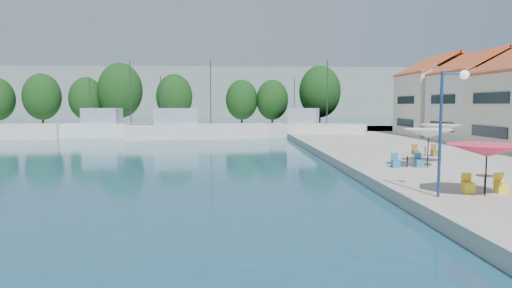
{
  "coord_description": "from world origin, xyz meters",
  "views": [
    {
      "loc": [
        -0.98,
        -2.7,
        4.31
      ],
      "look_at": [
        0.48,
        26.0,
        1.8
      ],
      "focal_mm": 32.0,
      "sensor_mm": 36.0,
      "label": 1
    }
  ],
  "objects": [
    {
      "name": "tree_04",
      "position": [
        -18.49,
        69.75,
        6.45
      ],
      "size": [
        6.85,
        6.85,
        10.14
      ],
      "color": "#3F2B19",
      "rests_on": "quay_far"
    },
    {
      "name": "building_06",
      "position": [
        24.0,
        51.0,
        5.5
      ],
      "size": [
        9.0,
        8.8,
        10.2
      ],
      "color": "beige",
      "rests_on": "quay_right"
    },
    {
      "name": "quay_far",
      "position": [
        -8.0,
        67.0,
        0.3
      ],
      "size": [
        90.0,
        16.0,
        0.6
      ],
      "primitive_type": "cube",
      "color": "gray",
      "rests_on": "ground"
    },
    {
      "name": "tree_05",
      "position": [
        -10.17,
        70.05,
        5.47
      ],
      "size": [
        5.71,
        5.71,
        8.45
      ],
      "color": "#3F2B19",
      "rests_on": "quay_far"
    },
    {
      "name": "tree_02",
      "position": [
        -30.12,
        68.87,
        5.45
      ],
      "size": [
        5.68,
        5.68,
        8.41
      ],
      "color": "#3F2B19",
      "rests_on": "quay_far"
    },
    {
      "name": "building_05",
      "position": [
        24.0,
        42.0,
        5.26
      ],
      "size": [
        8.4,
        8.8,
        9.7
      ],
      "color": "silver",
      "rests_on": "quay_right"
    },
    {
      "name": "cafe_table_02",
      "position": [
        9.25,
        23.38,
        0.89
      ],
      "size": [
        1.82,
        0.7,
        0.76
      ],
      "color": "black",
      "rests_on": "quay_right"
    },
    {
      "name": "tree_07",
      "position": [
        5.38,
        70.49,
        5.0
      ],
      "size": [
        5.15,
        5.15,
        7.62
      ],
      "color": "#3F2B19",
      "rests_on": "quay_far"
    },
    {
      "name": "tree_03",
      "position": [
        -23.86,
        70.17,
        5.17
      ],
      "size": [
        5.35,
        5.35,
        7.92
      ],
      "color": "#3F2B19",
      "rests_on": "quay_far"
    },
    {
      "name": "umbrella_pink",
      "position": [
        9.23,
        15.02,
        2.45
      ],
      "size": [
        3.24,
        3.24,
        2.1
      ],
      "color": "black",
      "rests_on": "quay_right"
    },
    {
      "name": "hill_east",
      "position": [
        40.0,
        180.0,
        6.0
      ],
      "size": [
        140.0,
        40.0,
        12.0
      ],
      "primitive_type": "cube",
      "color": "gray",
      "rests_on": "ground"
    },
    {
      "name": "tree_08",
      "position": [
        13.05,
        70.49,
        6.31
      ],
      "size": [
        6.68,
        6.68,
        9.89
      ],
      "color": "#3F2B19",
      "rests_on": "quay_far"
    },
    {
      "name": "cafe_table_01",
      "position": [
        9.5,
        15.55,
        0.89
      ],
      "size": [
        1.82,
        0.7,
        0.76
      ],
      "color": "black",
      "rests_on": "quay_right"
    },
    {
      "name": "umbrella_white",
      "position": [
        10.42,
        23.26,
        2.61
      ],
      "size": [
        2.92,
        2.92,
        2.26
      ],
      "color": "black",
      "rests_on": "quay_right"
    },
    {
      "name": "umbrella_cream",
      "position": [
        12.07,
        25.25,
        2.79
      ],
      "size": [
        2.61,
        2.61,
        2.44
      ],
      "color": "black",
      "rests_on": "quay_right"
    },
    {
      "name": "cafe_table_03",
      "position": [
        12.74,
        29.0,
        0.89
      ],
      "size": [
        1.82,
        0.7,
        0.76
      ],
      "color": "black",
      "rests_on": "quay_right"
    },
    {
      "name": "hill_west",
      "position": [
        -30.0,
        160.0,
        8.0
      ],
      "size": [
        180.0,
        40.0,
        16.0
      ],
      "primitive_type": "cube",
      "color": "gray",
      "rests_on": "ground"
    },
    {
      "name": "trawler_03",
      "position": [
        -5.96,
        55.02,
        1.07
      ],
      "size": [
        18.05,
        6.89,
        10.2
      ],
      "rotation": [
        0.0,
        0.0,
        0.13
      ],
      "color": "silver",
      "rests_on": "ground"
    },
    {
      "name": "tree_06",
      "position": [
        0.49,
        71.1,
        5.02
      ],
      "size": [
        5.17,
        5.17,
        7.66
      ],
      "color": "#3F2B19",
      "rests_on": "quay_far"
    },
    {
      "name": "street_lamp",
      "position": [
        7.55,
        14.85,
        4.09
      ],
      "size": [
        0.99,
        0.51,
        5.03
      ],
      "rotation": [
        0.0,
        0.0,
        -0.34
      ],
      "color": "navy",
      "rests_on": "quay_right"
    },
    {
      "name": "trawler_04",
      "position": [
        9.59,
        55.52,
        1.07
      ],
      "size": [
        12.56,
        7.37,
        10.2
      ],
      "rotation": [
        0.0,
        0.0,
        -0.37
      ],
      "color": "silver",
      "rests_on": "ground"
    },
    {
      "name": "trawler_02",
      "position": [
        -15.86,
        56.5,
        1.07
      ],
      "size": [
        15.12,
        4.87,
        10.2
      ],
      "rotation": [
        0.0,
        0.0,
        -0.07
      ],
      "color": "white",
      "rests_on": "ground"
    }
  ]
}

